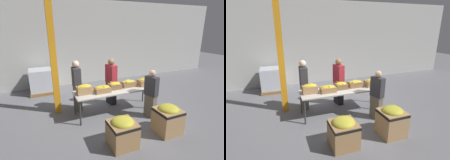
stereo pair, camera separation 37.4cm
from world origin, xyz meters
The scene contains 15 objects.
ground_plane centered at (0.00, 0.00, 0.00)m, with size 30.00×30.00×0.00m, color slate.
wall_back centered at (0.00, 3.60, 2.00)m, with size 16.00×0.08×4.00m.
sorting_table centered at (0.00, 0.00, 0.77)m, with size 2.74×0.84×0.82m.
banana_box_0 centered at (-1.06, 0.03, 0.97)m, with size 0.47×0.28×0.31m.
banana_box_1 centered at (-0.50, -0.06, 0.92)m, with size 0.48×0.33×0.22m.
banana_box_2 centered at (-0.01, 0.08, 0.93)m, with size 0.38×0.36×0.23m.
banana_box_3 centered at (0.51, 0.08, 0.93)m, with size 0.48×0.29×0.24m.
banana_box_4 centered at (1.06, -0.04, 0.95)m, with size 0.43×0.32×0.27m.
volunteer_0 centered at (-1.13, 0.72, 0.86)m, with size 0.24×0.47×1.73m.
volunteer_1 centered at (0.13, 0.69, 0.85)m, with size 0.31×0.49×1.71m.
volunteer_2 centered at (0.86, -0.73, 0.77)m, with size 0.32×0.46×1.54m.
donation_bin_0 centered at (-0.61, -1.65, 0.39)m, with size 0.64×0.64×0.75m.
donation_bin_1 centered at (0.76, -1.65, 0.43)m, with size 0.63×0.63×0.81m.
support_pillar centered at (-1.80, 0.80, 2.00)m, with size 0.19×0.19×4.00m.
pallet_stack_0 centered at (-2.20, 2.94, 0.51)m, with size 0.97×0.97×1.05m.
Camera 1 is at (-2.31, -4.87, 2.80)m, focal length 28.00 mm.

